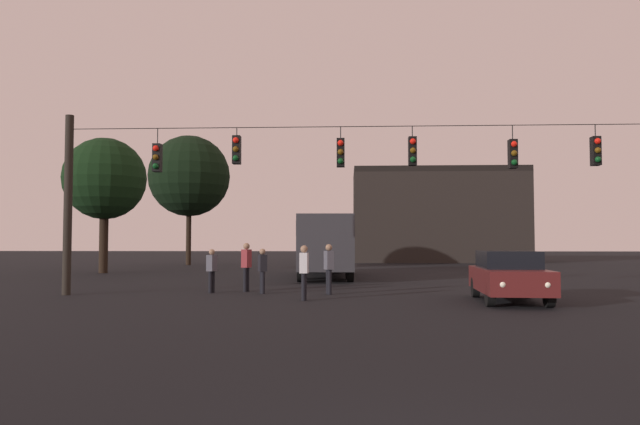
% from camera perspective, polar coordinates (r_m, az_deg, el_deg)
% --- Properties ---
extents(ground_plane, '(168.00, 168.00, 0.00)m').
position_cam_1_polar(ground_plane, '(29.48, 4.39, -6.27)').
color(ground_plane, black).
rests_on(ground_plane, ground).
extents(overhead_signal_span, '(21.01, 0.44, 6.11)m').
position_cam_1_polar(overhead_signal_span, '(19.99, 5.16, 2.80)').
color(overhead_signal_span, black).
rests_on(overhead_signal_span, ground).
extents(city_bus, '(2.95, 11.09, 3.00)m').
position_cam_1_polar(city_bus, '(31.02, 0.49, -2.66)').
color(city_bus, '#2D2D33').
rests_on(city_bus, ground).
extents(car_near_right, '(2.09, 4.43, 1.52)m').
position_cam_1_polar(car_near_right, '(18.92, 17.48, -5.69)').
color(car_near_right, '#511919').
rests_on(car_near_right, ground).
extents(pedestrian_crossing_left, '(0.34, 0.42, 1.75)m').
position_cam_1_polar(pedestrian_crossing_left, '(21.85, -7.00, -4.86)').
color(pedestrian_crossing_left, black).
rests_on(pedestrian_crossing_left, ground).
extents(pedestrian_crossing_center, '(0.34, 0.42, 1.54)m').
position_cam_1_polar(pedestrian_crossing_center, '(21.54, -10.24, -5.24)').
color(pedestrian_crossing_center, black).
rests_on(pedestrian_crossing_center, ground).
extents(pedestrian_crossing_right, '(0.27, 0.38, 1.68)m').
position_cam_1_polar(pedestrian_crossing_right, '(18.47, -1.53, -5.40)').
color(pedestrian_crossing_right, black).
rests_on(pedestrian_crossing_right, ground).
extents(pedestrian_near_bus, '(0.36, 0.42, 1.56)m').
position_cam_1_polar(pedestrian_near_bus, '(20.96, -5.49, -5.31)').
color(pedestrian_near_bus, black).
rests_on(pedestrian_near_bus, ground).
extents(pedestrian_trailing, '(0.36, 0.42, 1.71)m').
position_cam_1_polar(pedestrian_trailing, '(20.59, 0.84, -5.08)').
color(pedestrian_trailing, black).
rests_on(pedestrian_trailing, ground).
extents(corner_building, '(14.88, 8.50, 8.19)m').
position_cam_1_polar(corner_building, '(55.26, 10.97, -0.35)').
color(corner_building, black).
rests_on(corner_building, ground).
extents(tree_left_silhouette, '(6.24, 6.24, 9.99)m').
position_cam_1_polar(tree_left_silhouette, '(47.51, -12.30, 3.39)').
color(tree_left_silhouette, black).
rests_on(tree_left_silhouette, ground).
extents(tree_behind_building, '(4.69, 4.69, 7.77)m').
position_cam_1_polar(tree_behind_building, '(36.72, -19.75, 3.00)').
color(tree_behind_building, black).
rests_on(tree_behind_building, ground).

